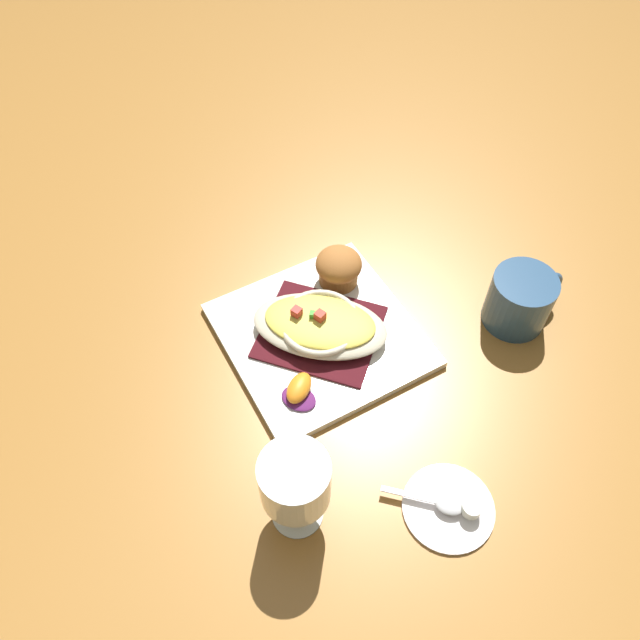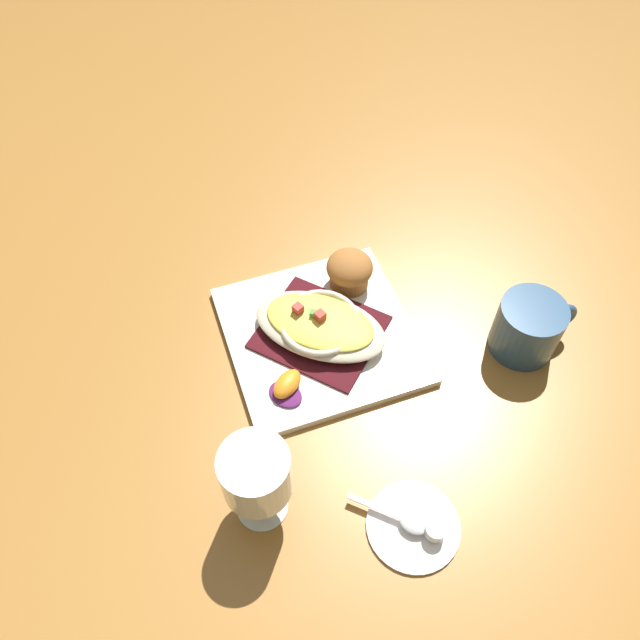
# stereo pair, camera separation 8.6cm
# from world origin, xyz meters

# --- Properties ---
(ground_plane) EXTENTS (2.60, 2.60, 0.00)m
(ground_plane) POSITION_xyz_m (0.00, 0.00, 0.00)
(ground_plane) COLOR #9F692E
(square_plate) EXTENTS (0.30, 0.30, 0.01)m
(square_plate) POSITION_xyz_m (0.00, 0.00, 0.01)
(square_plate) COLOR white
(square_plate) RESTS_ON ground_plane
(folded_napkin) EXTENTS (0.21, 0.21, 0.00)m
(folded_napkin) POSITION_xyz_m (0.00, 0.00, 0.01)
(folded_napkin) COLOR #431016
(folded_napkin) RESTS_ON square_plate
(gratin_dish) EXTENTS (0.22, 0.21, 0.04)m
(gratin_dish) POSITION_xyz_m (0.00, 0.00, 0.03)
(gratin_dish) COLOR beige
(gratin_dish) RESTS_ON folded_napkin
(muffin) EXTENTS (0.07, 0.07, 0.06)m
(muffin) POSITION_xyz_m (0.06, -0.08, 0.04)
(muffin) COLOR #A4672C
(muffin) RESTS_ON square_plate
(orange_garnish) EXTENTS (0.06, 0.06, 0.02)m
(orange_garnish) POSITION_xyz_m (-0.06, 0.08, 0.02)
(orange_garnish) COLOR #5B1F5B
(orange_garnish) RESTS_ON square_plate
(coffee_mug) EXTENTS (0.09, 0.12, 0.08)m
(coffee_mug) POSITION_xyz_m (-0.15, -0.24, 0.04)
(coffee_mug) COLOR navy
(coffee_mug) RESTS_ON ground_plane
(stemmed_glass) EXTENTS (0.08, 0.08, 0.13)m
(stemmed_glass) POSITION_xyz_m (-0.18, 0.18, 0.09)
(stemmed_glass) COLOR white
(stemmed_glass) RESTS_ON ground_plane
(creamer_saucer) EXTENTS (0.11, 0.11, 0.01)m
(creamer_saucer) POSITION_xyz_m (-0.29, 0.04, 0.00)
(creamer_saucer) COLOR white
(creamer_saucer) RESTS_ON ground_plane
(spoon) EXTENTS (0.09, 0.07, 0.01)m
(spoon) POSITION_xyz_m (-0.29, 0.04, 0.01)
(spoon) COLOR silver
(spoon) RESTS_ON creamer_saucer
(creamer_cup_0) EXTENTS (0.02, 0.02, 0.02)m
(creamer_cup_0) POSITION_xyz_m (-0.31, 0.02, 0.02)
(creamer_cup_0) COLOR white
(creamer_cup_0) RESTS_ON creamer_saucer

